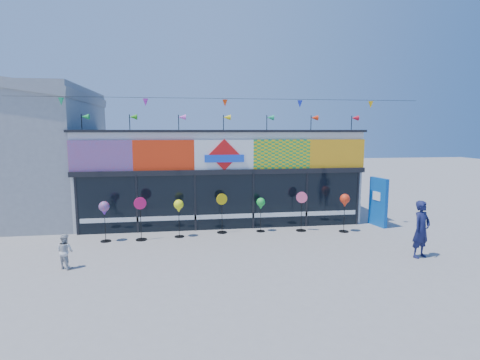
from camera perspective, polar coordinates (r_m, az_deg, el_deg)
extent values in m
plane|color=gray|center=(12.45, -0.73, -11.56)|extent=(80.00, 80.00, 0.00)
cube|color=silver|center=(17.85, -3.24, 0.88)|extent=(12.00, 5.00, 4.00)
cube|color=black|center=(15.46, -2.39, -3.35)|extent=(11.60, 0.12, 2.30)
cube|color=black|center=(15.23, -2.40, 1.24)|extent=(12.00, 0.30, 0.20)
cube|color=white|center=(15.55, -2.37, -5.54)|extent=(11.40, 0.10, 0.18)
cube|color=black|center=(17.72, -3.29, 7.48)|extent=(12.20, 5.20, 0.10)
cube|color=black|center=(15.96, -23.63, -3.64)|extent=(0.08, 0.14, 2.30)
cube|color=black|center=(15.50, -15.40, -3.59)|extent=(0.08, 0.14, 2.30)
cube|color=black|center=(15.38, -6.85, -3.46)|extent=(0.08, 0.14, 2.30)
cube|color=black|center=(15.61, 2.00, -3.24)|extent=(0.08, 0.14, 2.30)
cube|color=black|center=(16.17, 10.06, -2.97)|extent=(0.08, 0.14, 2.30)
cube|color=black|center=(17.03, 17.44, -2.68)|extent=(0.08, 0.14, 2.30)
cube|color=red|center=(15.46, -20.45, 3.47)|extent=(2.40, 0.08, 1.20)
cube|color=#FF300D|center=(15.14, -11.52, 3.72)|extent=(2.40, 0.08, 1.20)
cube|color=white|center=(15.19, -2.43, 3.88)|extent=(2.40, 0.08, 1.20)
cube|color=yellow|center=(15.61, 6.39, 3.94)|extent=(2.40, 0.08, 1.20)
cube|color=#FFA315|center=(16.38, 14.56, 3.91)|extent=(2.40, 0.08, 1.20)
cube|color=red|center=(15.13, -2.40, 3.86)|extent=(1.27, 0.06, 1.27)
cube|color=blue|center=(15.12, -2.39, 3.29)|extent=(1.60, 0.05, 0.30)
cube|color=purple|center=(15.66, -17.27, -4.27)|extent=(0.78, 0.03, 0.78)
cube|color=blue|center=(15.46, -12.38, -3.44)|extent=(0.92, 0.03, 0.92)
cube|color=#DD49B4|center=(15.35, -7.41, -2.01)|extent=(0.78, 0.03, 0.78)
cube|color=purple|center=(15.52, -2.41, -3.72)|extent=(0.92, 0.03, 0.92)
cube|color=green|center=(15.66, 2.49, -2.62)|extent=(0.78, 0.03, 0.78)
cube|color=#FFA80D|center=(15.92, 7.25, -1.72)|extent=(0.92, 0.03, 0.92)
cube|color=orange|center=(16.43, 11.75, -3.53)|extent=(0.78, 0.03, 0.78)
cylinder|color=black|center=(15.82, -22.99, 7.96)|extent=(0.03, 0.03, 0.70)
cone|color=green|center=(15.79, -22.54, 8.90)|extent=(0.30, 0.22, 0.22)
cylinder|color=black|center=(15.47, -16.46, 8.28)|extent=(0.03, 0.03, 0.70)
cone|color=#299717|center=(15.45, -15.98, 9.22)|extent=(0.30, 0.22, 0.22)
cylinder|color=black|center=(15.31, -9.33, 8.49)|extent=(0.03, 0.03, 0.70)
cone|color=#F752DC|center=(15.32, -8.82, 9.44)|extent=(0.30, 0.22, 0.22)
cylinder|color=black|center=(15.39, -2.54, 8.58)|extent=(0.03, 0.03, 0.70)
cone|color=yellow|center=(15.41, -2.02, 9.51)|extent=(0.30, 0.22, 0.22)
cylinder|color=black|center=(15.67, 4.10, 8.55)|extent=(0.03, 0.03, 0.70)
cone|color=#189E60|center=(15.70, 4.61, 9.46)|extent=(0.30, 0.22, 0.22)
cylinder|color=black|center=(16.18, 10.76, 8.41)|extent=(0.03, 0.03, 0.70)
cone|color=red|center=(16.23, 11.26, 9.28)|extent=(0.30, 0.22, 0.22)
cylinder|color=black|center=(16.84, 16.62, 8.19)|extent=(0.03, 0.03, 0.70)
cone|color=red|center=(16.91, 17.09, 9.02)|extent=(0.30, 0.22, 0.22)
cylinder|color=black|center=(14.79, -2.31, 12.31)|extent=(16.00, 0.01, 0.01)
cone|color=#1AAC5D|center=(15.36, -25.59, 10.73)|extent=(0.20, 0.20, 0.28)
cone|color=#C329B7|center=(14.77, -14.20, 11.39)|extent=(0.20, 0.20, 0.28)
cone|color=#FF3F0D|center=(14.77, -2.30, 11.61)|extent=(0.20, 0.20, 0.28)
cone|color=#182BCE|center=(15.38, 9.11, 11.37)|extent=(0.20, 0.20, 0.28)
cone|color=#FFB90D|center=(16.51, 19.29, 10.78)|extent=(0.20, 0.20, 0.28)
cube|color=#949699|center=(20.52, -32.64, 3.38)|extent=(8.00, 7.00, 6.00)
cube|color=#0B51AD|center=(17.07, 20.32, -3.16)|extent=(0.34, 1.05, 2.08)
cube|color=white|center=(16.98, 20.12, -2.31)|extent=(0.13, 0.47, 0.36)
cylinder|color=black|center=(14.87, -19.77, -8.75)|extent=(0.38, 0.38, 0.03)
cylinder|color=black|center=(14.70, -19.88, -6.37)|extent=(0.02, 0.02, 1.24)
sphere|color=#6123A4|center=(14.56, -20.00, -3.81)|extent=(0.38, 0.38, 0.38)
cone|color=#6123A4|center=(14.61, -19.95, -4.73)|extent=(0.19, 0.19, 0.17)
cylinder|color=black|center=(14.67, -14.79, -8.77)|extent=(0.41, 0.41, 0.03)
cylinder|color=black|center=(14.49, -14.89, -6.15)|extent=(0.02, 0.02, 1.35)
cylinder|color=#ED1659|center=(14.34, -14.98, -3.45)|extent=(0.45, 0.16, 0.46)
cylinder|color=black|center=(14.77, -9.23, -8.50)|extent=(0.37, 0.37, 0.03)
cylinder|color=black|center=(14.61, -9.28, -6.18)|extent=(0.02, 0.02, 1.20)
sphere|color=#F9FE15|center=(14.47, -9.33, -3.69)|extent=(0.37, 0.37, 0.37)
cone|color=#F9FE15|center=(14.52, -9.31, -4.58)|extent=(0.19, 0.19, 0.17)
cylinder|color=black|center=(15.17, -2.75, -7.97)|extent=(0.41, 0.41, 0.03)
cylinder|color=black|center=(15.01, -2.77, -5.49)|extent=(0.02, 0.02, 1.32)
cylinder|color=yellow|center=(14.87, -2.78, -2.94)|extent=(0.44, 0.15, 0.45)
cylinder|color=black|center=(15.36, 3.15, -7.78)|extent=(0.35, 0.35, 0.03)
cylinder|color=black|center=(15.22, 3.17, -5.66)|extent=(0.02, 0.02, 1.14)
sphere|color=green|center=(15.09, 3.19, -3.38)|extent=(0.35, 0.35, 0.35)
cone|color=green|center=(15.13, 3.18, -4.20)|extent=(0.18, 0.18, 0.16)
cylinder|color=black|center=(15.63, 9.28, -7.59)|extent=(0.41, 0.41, 0.03)
cylinder|color=black|center=(15.47, 9.34, -5.15)|extent=(0.02, 0.02, 1.34)
cylinder|color=#DF4A74|center=(15.33, 9.39, -2.63)|extent=(0.43, 0.23, 0.45)
cylinder|color=black|center=(15.86, 15.51, -7.55)|extent=(0.39, 0.39, 0.03)
cylinder|color=black|center=(15.70, 15.60, -5.24)|extent=(0.02, 0.02, 1.28)
sphere|color=red|center=(15.57, 15.69, -2.77)|extent=(0.39, 0.39, 0.39)
cone|color=red|center=(15.61, 15.66, -3.66)|extent=(0.20, 0.20, 0.18)
imported|color=#151943|center=(13.44, 25.91, -6.77)|extent=(0.79, 0.66, 1.85)
imported|color=silver|center=(12.42, -25.11, -9.80)|extent=(0.59, 0.52, 1.05)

